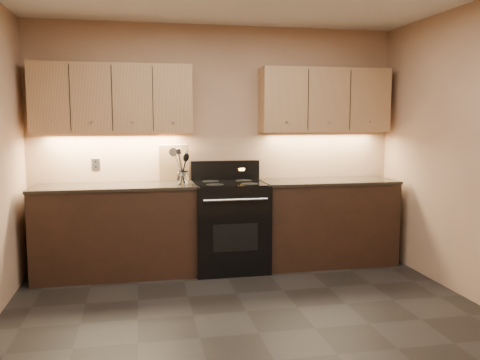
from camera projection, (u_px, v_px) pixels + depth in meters
name	position (u px, v px, depth m)	size (l,w,h in m)	color
floor	(259.00, 333.00, 3.80)	(4.00, 4.00, 0.00)	black
wall_back	(217.00, 146.00, 5.59)	(4.00, 0.04, 2.60)	tan
counter_left	(116.00, 230.00, 5.18)	(1.62, 0.62, 0.93)	black
counter_right	(327.00, 221.00, 5.63)	(1.46, 0.62, 0.93)	black
stove	(230.00, 225.00, 5.39)	(0.76, 0.68, 1.14)	black
upper_cab_left	(113.00, 99.00, 5.17)	(1.60, 0.30, 0.70)	tan
upper_cab_right	(324.00, 100.00, 5.61)	(1.44, 0.30, 0.70)	tan
outlet_plate	(96.00, 164.00, 5.35)	(0.09, 0.01, 0.12)	#B2B5BA
utensil_crock	(182.00, 178.00, 5.19)	(0.12, 0.12, 0.14)	white
cutting_board	(174.00, 163.00, 5.47)	(0.32, 0.02, 0.40)	tan
wooden_spoon	(180.00, 166.00, 5.16)	(0.06, 0.06, 0.34)	tan
black_spoon	(181.00, 168.00, 5.19)	(0.06, 0.06, 0.31)	black
black_turner	(184.00, 165.00, 5.15)	(0.08, 0.08, 0.37)	black
steel_spatula	(185.00, 164.00, 5.20)	(0.08, 0.08, 0.37)	silver
steel_skimmer	(185.00, 165.00, 5.16)	(0.09, 0.09, 0.36)	silver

